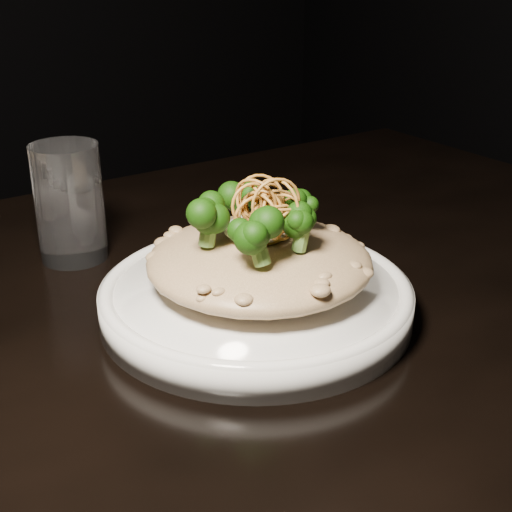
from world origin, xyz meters
The scene contains 7 objects.
table centered at (0.00, 0.00, 0.67)m, with size 1.10×0.80×0.75m.
plate centered at (0.00, -0.02, 0.76)m, with size 0.26×0.26×0.03m, color white.
risotto centered at (0.00, -0.02, 0.80)m, with size 0.19×0.19×0.04m, color brown.
broccoli centered at (0.00, -0.03, 0.84)m, with size 0.13×0.13×0.05m, color black, non-canonical shape.
cheese centered at (0.00, -0.02, 0.83)m, with size 0.05×0.05×0.02m, color white.
shallots centered at (0.00, -0.03, 0.85)m, with size 0.05×0.05×0.03m, color brown, non-canonical shape.
drinking_glass centered at (-0.09, 0.18, 0.81)m, with size 0.07×0.07×0.12m, color white.
Camera 1 is at (-0.31, -0.47, 1.05)m, focal length 50.00 mm.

